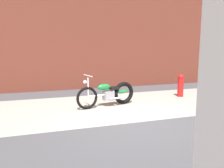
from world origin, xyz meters
TOP-DOWN VIEW (x-y plane):
  - ground_plane at (0.00, 0.00)m, footprint 80.00×80.00m
  - sidewalk_slab at (0.00, 1.75)m, footprint 36.00×3.50m
  - brick_building_wall at (0.00, 5.20)m, footprint 36.00×0.50m
  - motorcycle_green at (-0.10, 1.76)m, footprint 1.98×0.68m
  - fire_hydrant at (2.82, 2.26)m, footprint 0.22×0.22m

SIDE VIEW (x-z plane):
  - ground_plane at x=0.00m, z-range 0.00..0.00m
  - sidewalk_slab at x=0.00m, z-range 0.00..0.01m
  - motorcycle_green at x=-0.10m, z-range -0.12..0.91m
  - fire_hydrant at x=2.82m, z-range 0.00..0.84m
  - brick_building_wall at x=0.00m, z-range 0.00..5.66m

